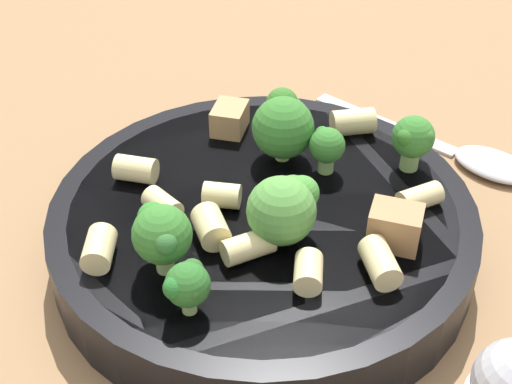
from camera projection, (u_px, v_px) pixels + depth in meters
ground_plane at (256, 251)px, 0.44m from camera, size 2.00×2.00×0.00m
pasta_bowl at (256, 225)px, 0.43m from camera, size 0.25×0.25×0.04m
broccoli_floret_0 at (276, 207)px, 0.38m from camera, size 0.04×0.04×0.04m
broccoli_floret_1 at (320, 145)px, 0.43m from camera, size 0.03×0.02×0.03m
broccoli_floret_2 at (276, 124)px, 0.44m from camera, size 0.04×0.04×0.04m
broccoli_floret_3 at (153, 234)px, 0.36m from camera, size 0.04×0.03×0.04m
broccoli_floret_4 at (179, 284)px, 0.34m from camera, size 0.02×0.02×0.03m
broccoli_floret_5 at (407, 139)px, 0.43m from camera, size 0.03×0.03×0.04m
rigatoni_0 at (372, 263)px, 0.37m from camera, size 0.03×0.02×0.02m
rigatoni_1 at (301, 272)px, 0.36m from camera, size 0.02×0.02×0.01m
rigatoni_2 at (156, 205)px, 0.41m from camera, size 0.03×0.03×0.01m
rigatoni_3 at (347, 122)px, 0.47m from camera, size 0.02×0.03×0.02m
rigatoni_4 at (215, 191)px, 0.41m from camera, size 0.02×0.02×0.01m
rigatoni_5 at (129, 169)px, 0.43m from camera, size 0.02×0.03×0.02m
rigatoni_6 at (240, 246)px, 0.38m from camera, size 0.03×0.03×0.01m
rigatoni_7 at (92, 249)px, 0.38m from camera, size 0.02×0.02×0.02m
rigatoni_8 at (204, 227)px, 0.39m from camera, size 0.03×0.02×0.02m
rigatoni_9 at (412, 193)px, 0.41m from camera, size 0.02×0.03×0.01m
chicken_chunk_0 at (388, 226)px, 0.38m from camera, size 0.03×0.03×0.02m
chicken_chunk_1 at (224, 118)px, 0.47m from camera, size 0.03×0.03×0.02m
chicken_chunk_2 at (280, 120)px, 0.48m from camera, size 0.02×0.02×0.01m
spoon at (458, 153)px, 0.51m from camera, size 0.13×0.15×0.01m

